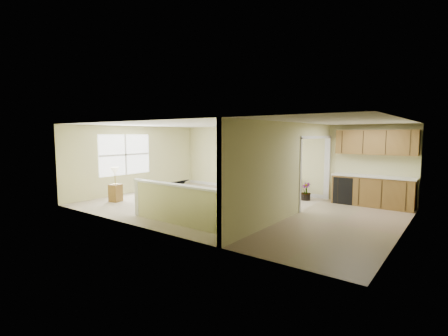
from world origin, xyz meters
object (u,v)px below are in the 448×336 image
Objects in this scene: piano_bench at (185,197)px; small_plant at (306,193)px; lamp_stand at (115,187)px; piano at (167,181)px; loveseat at (277,186)px; accent_table at (246,179)px; palm_plant at (232,175)px.

piano_bench is 1.30× the size of small_plant.
lamp_stand is (-4.89, -3.94, 0.23)m from small_plant.
piano_bench is (1.28, -0.43, -0.34)m from piano.
piano_bench is at bearing -104.82° from loveseat.
loveseat is (1.45, 3.30, 0.06)m from piano_bench.
accent_table is at bearing 178.66° from small_plant.
palm_plant is (-0.44, 3.10, 0.34)m from piano_bench.
accent_table is 0.74m from palm_plant.
piano is at bearing -107.43° from palm_plant.
lamp_stand is at bearing -121.66° from loveseat.
lamp_stand is at bearing -124.12° from piano.
loveseat reaches higher than accent_table.
palm_plant is (-1.89, -0.20, 0.28)m from loveseat.
lamp_stand is (-0.92, -1.40, -0.12)m from piano.
piano_bench is at bearing -81.88° from palm_plant.
palm_plant reaches higher than accent_table.
piano_bench is at bearing -132.14° from small_plant.
palm_plant is 1.08× the size of lamp_stand.
palm_plant reaches higher than lamp_stand.
lamp_stand is at bearing -141.13° from small_plant.
palm_plant is (-0.73, 0.07, 0.08)m from accent_table.
piano_bench is 3.05m from accent_table.
loveseat is at bearing 49.45° from lamp_stand.
palm_plant is 2.07× the size of small_plant.
accent_table is at bearing 84.57° from piano_bench.
palm_plant is at bearing 66.60° from lamp_stand.
piano_bench is at bearing 23.81° from lamp_stand.
piano is 1.18× the size of loveseat.
piano is at bearing 56.58° from lamp_stand.
piano reaches higher than palm_plant.
piano reaches higher than small_plant.
lamp_stand is at bearing -121.93° from accent_table.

